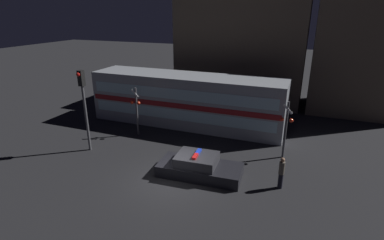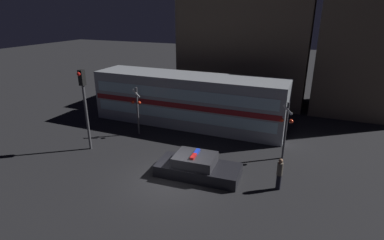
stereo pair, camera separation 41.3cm
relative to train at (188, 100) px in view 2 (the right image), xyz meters
name	(u,v)px [view 2 (the right image)]	position (x,y,z in m)	size (l,w,h in m)	color
ground_plane	(169,180)	(2.38, -7.84, -1.87)	(120.00, 120.00, 0.00)	black
train	(188,100)	(0.00, 0.00, 0.00)	(14.31, 3.17, 3.73)	#999EA5
police_car	(197,167)	(3.51, -6.80, -1.40)	(4.43, 2.15, 1.26)	black
pedestrian	(279,174)	(7.58, -6.50, -1.03)	(0.27, 0.27, 1.63)	black
crossing_signal_near	(286,127)	(7.38, -3.13, 0.08)	(0.74, 0.31, 3.40)	#4C4C51
crossing_signal_far	(137,108)	(-2.33, -3.22, 0.04)	(0.74, 0.31, 3.32)	#4C4C51
traffic_light_corner	(84,98)	(-3.81, -6.43, 1.39)	(0.30, 0.46, 4.94)	#4C4C51
building_left	(243,50)	(2.11, 7.79, 2.83)	(11.31, 4.66, 9.40)	brown
building_center	(364,51)	(11.82, 8.15, 3.17)	(6.97, 5.45, 10.08)	brown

